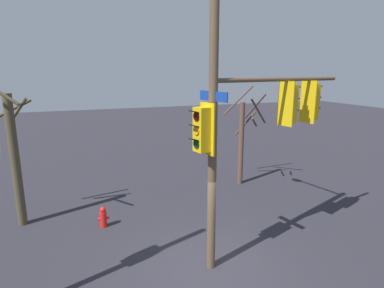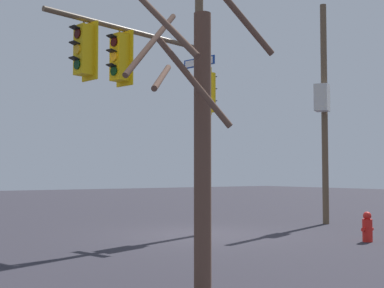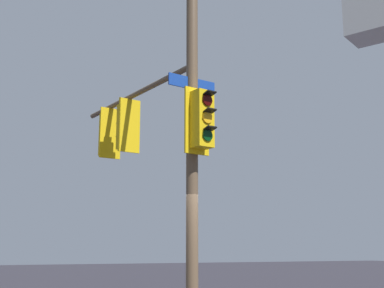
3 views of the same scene
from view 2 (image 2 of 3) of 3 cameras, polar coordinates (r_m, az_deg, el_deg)
The scene contains 5 objects.
ground_plane at distance 14.55m, azimuth 0.83°, elevation -9.74°, with size 80.00×80.00×0.00m, color #2C2932.
main_signal_pole_assembly at distance 13.86m, azimuth -1.72°, elevation 10.05°, with size 5.45×3.16×9.59m.
secondary_pole_assembly at distance 18.07m, azimuth 13.97°, elevation 3.86°, with size 0.77×0.63×7.34m.
fire_hydrant at distance 13.72m, azimuth 18.35°, elevation -8.54°, with size 0.38×0.24×0.73m.
bare_tree_behind_pole at distance 7.31m, azimuth 0.59°, elevation 1.66°, with size 1.71×2.03×4.65m.
Camera 2 is at (-8.54, -11.67, 1.67)m, focal length 49.56 mm.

